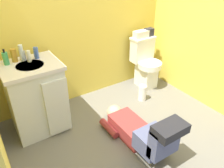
% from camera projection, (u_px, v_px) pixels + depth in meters
% --- Properties ---
extents(ground_plane, '(2.97, 3.08, 0.04)m').
position_uv_depth(ground_plane, '(129.00, 136.00, 2.60)').
color(ground_plane, '#67645A').
extents(wall_back, '(2.63, 0.08, 2.40)m').
position_uv_depth(wall_back, '(80.00, 10.00, 2.76)').
color(wall_back, '#E4C74A').
rests_on(wall_back, ground_plane).
extents(wall_right, '(0.08, 2.08, 2.40)m').
position_uv_depth(wall_right, '(222.00, 14.00, 2.59)').
color(wall_right, '#E4C74A').
rests_on(wall_right, ground_plane).
extents(toilet, '(0.36, 0.46, 0.75)m').
position_uv_depth(toilet, '(145.00, 63.00, 3.39)').
color(toilet, silver).
rests_on(toilet, ground_plane).
extents(vanity_cabinet, '(0.60, 0.53, 0.82)m').
position_uv_depth(vanity_cabinet, '(36.00, 97.00, 2.50)').
color(vanity_cabinet, silver).
rests_on(vanity_cabinet, ground_plane).
extents(faucet, '(0.02, 0.02, 0.10)m').
position_uv_depth(faucet, '(25.00, 55.00, 2.38)').
color(faucet, silver).
rests_on(faucet, vanity_cabinet).
extents(person_plumber, '(0.39, 1.06, 0.52)m').
position_uv_depth(person_plumber, '(141.00, 131.00, 2.38)').
color(person_plumber, maroon).
rests_on(person_plumber, ground_plane).
extents(tissue_box, '(0.22, 0.11, 0.10)m').
position_uv_depth(tissue_box, '(141.00, 34.00, 3.22)').
color(tissue_box, silver).
rests_on(tissue_box, toilet).
extents(toiletry_bag, '(0.12, 0.09, 0.11)m').
position_uv_depth(toiletry_bag, '(149.00, 32.00, 3.29)').
color(toiletry_bag, '#26262D').
rests_on(toiletry_bag, toilet).
extents(soap_dispenser, '(0.06, 0.06, 0.17)m').
position_uv_depth(soap_dispenser, '(6.00, 58.00, 2.27)').
color(soap_dispenser, '#3D9C58').
rests_on(soap_dispenser, vanity_cabinet).
extents(bottle_amber, '(0.06, 0.06, 0.14)m').
position_uv_depth(bottle_amber, '(14.00, 55.00, 2.33)').
color(bottle_amber, gold).
rests_on(bottle_amber, vanity_cabinet).
extents(bottle_clear, '(0.04, 0.04, 0.18)m').
position_uv_depth(bottle_clear, '(21.00, 53.00, 2.34)').
color(bottle_clear, silver).
rests_on(bottle_clear, vanity_cabinet).
extents(bottle_white, '(0.04, 0.04, 0.12)m').
position_uv_depth(bottle_white, '(29.00, 56.00, 2.33)').
color(bottle_white, white).
rests_on(bottle_white, vanity_cabinet).
extents(bottle_blue, '(0.05, 0.05, 0.12)m').
position_uv_depth(bottle_blue, '(36.00, 53.00, 2.41)').
color(bottle_blue, '#4160B0').
rests_on(bottle_blue, vanity_cabinet).
extents(paper_towel_roll, '(0.11, 0.11, 0.22)m').
position_uv_depth(paper_towel_roll, '(142.00, 93.00, 3.15)').
color(paper_towel_roll, white).
rests_on(paper_towel_roll, ground_plane).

